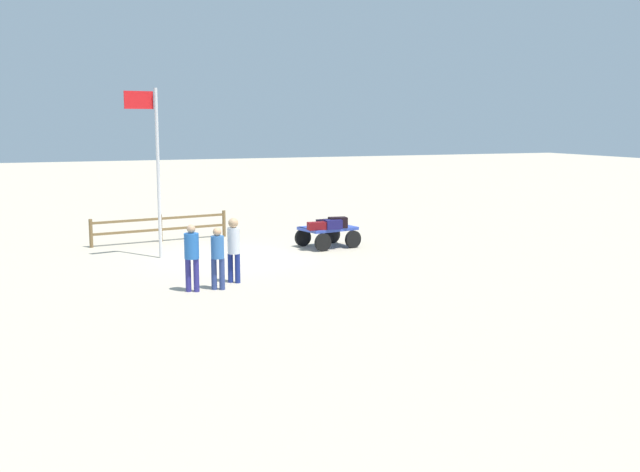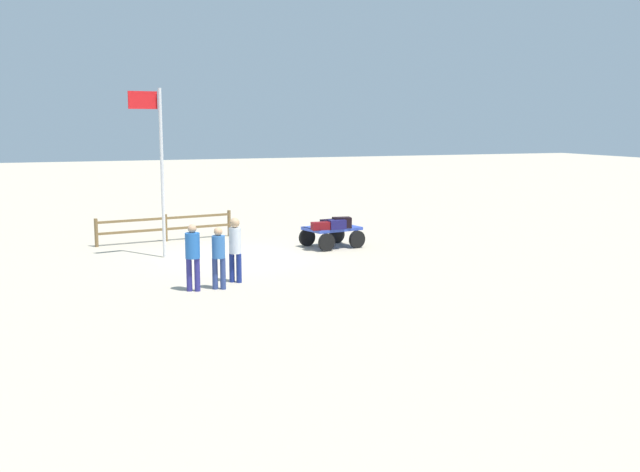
{
  "view_description": "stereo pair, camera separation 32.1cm",
  "coord_description": "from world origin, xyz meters",
  "px_view_note": "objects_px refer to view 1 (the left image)",
  "views": [
    {
      "loc": [
        6.07,
        22.1,
        4.14
      ],
      "look_at": [
        -0.42,
        6.0,
        1.49
      ],
      "focal_mm": 42.22,
      "sensor_mm": 36.0,
      "label": 1
    },
    {
      "loc": [
        5.77,
        22.22,
        4.14
      ],
      "look_at": [
        -0.42,
        6.0,
        1.49
      ],
      "focal_mm": 42.22,
      "sensor_mm": 36.0,
      "label": 2
    }
  ],
  "objects_px": {
    "worker_trailing": "(218,254)",
    "luggage_cart": "(327,233)",
    "suitcase_navy": "(317,226)",
    "suitcase_grey": "(333,224)",
    "suitcase_maroon": "(325,224)",
    "suitcase_dark": "(338,223)",
    "flagpole": "(154,158)",
    "worker_supervisor": "(234,245)",
    "worker_lead": "(192,252)"
  },
  "relations": [
    {
      "from": "suitcase_maroon",
      "to": "worker_lead",
      "type": "relative_size",
      "value": 0.32
    },
    {
      "from": "worker_trailing",
      "to": "luggage_cart",
      "type": "bearing_deg",
      "value": -135.39
    },
    {
      "from": "suitcase_grey",
      "to": "suitcase_dark",
      "type": "relative_size",
      "value": 0.86
    },
    {
      "from": "suitcase_dark",
      "to": "worker_trailing",
      "type": "relative_size",
      "value": 0.4
    },
    {
      "from": "suitcase_navy",
      "to": "worker_supervisor",
      "type": "xyz_separation_m",
      "value": [
        3.79,
        3.74,
        0.17
      ]
    },
    {
      "from": "suitcase_dark",
      "to": "flagpole",
      "type": "xyz_separation_m",
      "value": [
        5.84,
        -0.4,
        2.19
      ]
    },
    {
      "from": "suitcase_navy",
      "to": "worker_trailing",
      "type": "height_order",
      "value": "worker_trailing"
    },
    {
      "from": "suitcase_grey",
      "to": "worker_supervisor",
      "type": "relative_size",
      "value": 0.32
    },
    {
      "from": "suitcase_navy",
      "to": "worker_supervisor",
      "type": "relative_size",
      "value": 0.35
    },
    {
      "from": "suitcase_maroon",
      "to": "worker_trailing",
      "type": "relative_size",
      "value": 0.34
    },
    {
      "from": "worker_lead",
      "to": "suitcase_maroon",
      "type": "bearing_deg",
      "value": -139.05
    },
    {
      "from": "worker_lead",
      "to": "luggage_cart",
      "type": "bearing_deg",
      "value": -138.93
    },
    {
      "from": "suitcase_maroon",
      "to": "flagpole",
      "type": "distance_m",
      "value": 5.9
    },
    {
      "from": "flagpole",
      "to": "worker_trailing",
      "type": "bearing_deg",
      "value": 97.41
    },
    {
      "from": "luggage_cart",
      "to": "suitcase_grey",
      "type": "height_order",
      "value": "suitcase_grey"
    },
    {
      "from": "flagpole",
      "to": "suitcase_grey",
      "type": "bearing_deg",
      "value": 173.8
    },
    {
      "from": "suitcase_dark",
      "to": "worker_supervisor",
      "type": "relative_size",
      "value": 0.37
    },
    {
      "from": "suitcase_dark",
      "to": "luggage_cart",
      "type": "bearing_deg",
      "value": -55.13
    },
    {
      "from": "luggage_cart",
      "to": "worker_trailing",
      "type": "xyz_separation_m",
      "value": [
        4.96,
        4.9,
        0.42
      ]
    },
    {
      "from": "worker_supervisor",
      "to": "flagpole",
      "type": "xyz_separation_m",
      "value": [
        1.23,
        -4.32,
        2.06
      ]
    },
    {
      "from": "worker_lead",
      "to": "flagpole",
      "type": "height_order",
      "value": "flagpole"
    },
    {
      "from": "worker_supervisor",
      "to": "suitcase_dark",
      "type": "bearing_deg",
      "value": -139.62
    },
    {
      "from": "luggage_cart",
      "to": "worker_lead",
      "type": "distance_m",
      "value": 7.45
    },
    {
      "from": "suitcase_navy",
      "to": "worker_lead",
      "type": "bearing_deg",
      "value": 41.03
    },
    {
      "from": "luggage_cart",
      "to": "suitcase_grey",
      "type": "xyz_separation_m",
      "value": [
        0.02,
        0.54,
        0.35
      ]
    },
    {
      "from": "suitcase_navy",
      "to": "flagpole",
      "type": "distance_m",
      "value": 5.53
    },
    {
      "from": "flagpole",
      "to": "luggage_cart",
      "type": "bearing_deg",
      "value": 179.34
    },
    {
      "from": "suitcase_maroon",
      "to": "luggage_cart",
      "type": "bearing_deg",
      "value": -134.65
    },
    {
      "from": "suitcase_navy",
      "to": "worker_supervisor",
      "type": "distance_m",
      "value": 5.33
    },
    {
      "from": "suitcase_maroon",
      "to": "worker_trailing",
      "type": "bearing_deg",
      "value": 44.59
    },
    {
      "from": "suitcase_maroon",
      "to": "worker_trailing",
      "type": "distance_m",
      "value": 6.77
    },
    {
      "from": "suitcase_navy",
      "to": "suitcase_grey",
      "type": "bearing_deg",
      "value": 177.19
    },
    {
      "from": "worker_trailing",
      "to": "suitcase_navy",
      "type": "bearing_deg",
      "value": -134.99
    },
    {
      "from": "luggage_cart",
      "to": "worker_trailing",
      "type": "height_order",
      "value": "worker_trailing"
    },
    {
      "from": "flagpole",
      "to": "worker_lead",
      "type": "bearing_deg",
      "value": 90.03
    },
    {
      "from": "suitcase_dark",
      "to": "suitcase_maroon",
      "type": "xyz_separation_m",
      "value": [
        0.38,
        -0.19,
        -0.04
      ]
    },
    {
      "from": "worker_lead",
      "to": "worker_trailing",
      "type": "distance_m",
      "value": 0.65
    },
    {
      "from": "worker_trailing",
      "to": "worker_supervisor",
      "type": "xyz_separation_m",
      "value": [
        -0.58,
        -0.64,
        0.08
      ]
    },
    {
      "from": "worker_trailing",
      "to": "worker_supervisor",
      "type": "bearing_deg",
      "value": -132.54
    },
    {
      "from": "suitcase_dark",
      "to": "worker_trailing",
      "type": "bearing_deg",
      "value": 41.26
    },
    {
      "from": "worker_supervisor",
      "to": "flagpole",
      "type": "distance_m",
      "value": 4.94
    },
    {
      "from": "suitcase_grey",
      "to": "suitcase_maroon",
      "type": "height_order",
      "value": "suitcase_grey"
    },
    {
      "from": "suitcase_maroon",
      "to": "worker_lead",
      "type": "xyz_separation_m",
      "value": [
        5.46,
        4.74,
        0.17
      ]
    },
    {
      "from": "worker_lead",
      "to": "worker_trailing",
      "type": "bearing_deg",
      "value": 179.03
    },
    {
      "from": "suitcase_navy",
      "to": "suitcase_maroon",
      "type": "xyz_separation_m",
      "value": [
        -0.44,
        -0.37,
        0.01
      ]
    },
    {
      "from": "suitcase_dark",
      "to": "suitcase_navy",
      "type": "distance_m",
      "value": 0.84
    },
    {
      "from": "luggage_cart",
      "to": "suitcase_maroon",
      "type": "height_order",
      "value": "suitcase_maroon"
    },
    {
      "from": "suitcase_maroon",
      "to": "worker_lead",
      "type": "bearing_deg",
      "value": 40.95
    },
    {
      "from": "suitcase_navy",
      "to": "worker_trailing",
      "type": "relative_size",
      "value": 0.38
    },
    {
      "from": "luggage_cart",
      "to": "suitcase_navy",
      "type": "bearing_deg",
      "value": 41.42
    }
  ]
}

